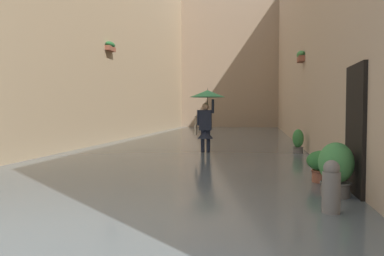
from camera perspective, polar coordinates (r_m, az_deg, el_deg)
The scene contains 10 objects.
ground_plane at distance 17.13m, azimuth 2.10°, elevation -2.35°, with size 67.39×67.39×0.00m, color gray.
flood_water at distance 17.13m, azimuth 2.10°, elevation -2.07°, with size 8.31×32.96×0.17m, color #515B60.
building_facade_left at distance 17.48m, azimuth 17.95°, elevation 14.55°, with size 2.04×30.96×10.27m.
building_facade_right at distance 18.83m, azimuth -12.68°, elevation 16.70°, with size 2.04×30.96×12.17m.
building_facade_far at distance 31.61m, azimuth 5.55°, elevation 9.52°, with size 11.11×1.80×10.58m, color gray.
person_wading at distance 12.32m, azimuth 2.14°, elevation 3.02°, with size 1.11×1.11×2.19m.
potted_plant_far_left at distance 12.61m, azimuth 15.21°, elevation -2.11°, with size 0.34×0.34×0.89m.
potted_plant_mid_left at distance 6.37m, azimuth 20.26°, elevation -6.10°, with size 0.53×0.53×0.99m.
potted_plant_near_left at distance 7.56m, azimuth 18.52°, elevation -5.41°, with size 0.57×0.57×0.75m.
mooring_bollard at distance 5.36m, azimuth 19.65°, elevation -8.93°, with size 0.23×0.23×0.85m.
Camera 1 is at (-2.21, 3.45, 1.48)m, focal length 36.55 mm.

